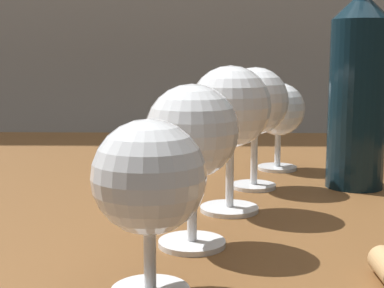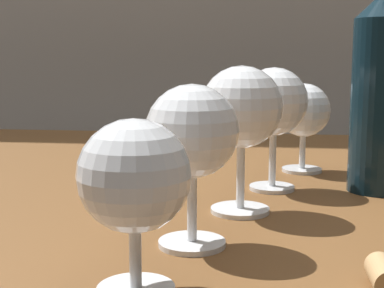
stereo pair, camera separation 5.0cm
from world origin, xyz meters
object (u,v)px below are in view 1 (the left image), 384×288
Objects in this scene: wine_glass_white at (255,102)px; wine_glass_pinot at (279,111)px; wine_glass_amber at (230,110)px; wine_glass_cabernet at (149,180)px; wine_glass_chardonnay at (192,134)px; wine_bottle at (358,86)px.

wine_glass_white is 1.20× the size of wine_glass_pinot.
wine_glass_white is (0.04, 0.11, -0.00)m from wine_glass_amber.
wine_glass_chardonnay reaches higher than wine_glass_cabernet.
wine_glass_cabernet is 0.24m from wine_glass_amber.
wine_glass_cabernet is 0.42m from wine_bottle.
wine_glass_amber is at bearing 71.59° from wine_glass_chardonnay.
wine_bottle is (0.17, 0.12, 0.02)m from wine_glass_amber.
wine_glass_cabernet is at bearing -124.20° from wine_bottle.
wine_bottle is (0.21, 0.24, 0.03)m from wine_glass_chardonnay.
wine_bottle reaches higher than wine_glass_white.
wine_glass_chardonnay is at bearing -109.14° from wine_glass_pinot.
wine_glass_chardonnay is 0.94× the size of wine_glass_white.
wine_glass_amber is at bearing -108.08° from wine_glass_white.
wine_glass_pinot reaches higher than wine_glass_cabernet.
wine_glass_pinot is 0.15m from wine_bottle.
wine_glass_white is 0.47× the size of wine_bottle.
wine_glass_amber is 0.25m from wine_glass_pinot.
wine_bottle reaches higher than wine_glass_cabernet.
wine_glass_pinot is at bearing 127.43° from wine_bottle.
wine_glass_pinot is (0.15, 0.46, 0.00)m from wine_glass_cabernet.
wine_glass_cabernet is 0.35m from wine_glass_white.
wine_glass_pinot is at bearing 71.98° from wine_glass_cabernet.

